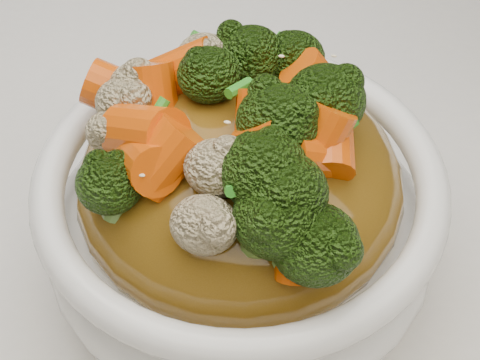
% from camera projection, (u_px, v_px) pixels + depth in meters
% --- Properties ---
extents(tablecloth, '(1.20, 0.80, 0.04)m').
position_uv_depth(tablecloth, '(248.00, 313.00, 0.45)').
color(tablecloth, silver).
rests_on(tablecloth, dining_table).
extents(bowl, '(0.29, 0.29, 0.09)m').
position_uv_depth(bowl, '(240.00, 219.00, 0.42)').
color(bowl, white).
rests_on(bowl, tablecloth).
extents(sauce_base, '(0.23, 0.23, 0.10)m').
position_uv_depth(sauce_base, '(240.00, 184.00, 0.40)').
color(sauce_base, brown).
rests_on(sauce_base, bowl).
extents(carrots, '(0.23, 0.23, 0.05)m').
position_uv_depth(carrots, '(240.00, 94.00, 0.35)').
color(carrots, '#DC4F07').
rests_on(carrots, sauce_base).
extents(broccoli, '(0.23, 0.23, 0.05)m').
position_uv_depth(broccoli, '(240.00, 96.00, 0.35)').
color(broccoli, black).
rests_on(broccoli, sauce_base).
extents(cauliflower, '(0.23, 0.23, 0.04)m').
position_uv_depth(cauliflower, '(240.00, 99.00, 0.35)').
color(cauliflower, tan).
rests_on(cauliflower, sauce_base).
extents(scallions, '(0.17, 0.17, 0.02)m').
position_uv_depth(scallions, '(240.00, 93.00, 0.35)').
color(scallions, '#2B8D20').
rests_on(scallions, sauce_base).
extents(sesame_seeds, '(0.21, 0.21, 0.01)m').
position_uv_depth(sesame_seeds, '(240.00, 93.00, 0.35)').
color(sesame_seeds, beige).
rests_on(sesame_seeds, sauce_base).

